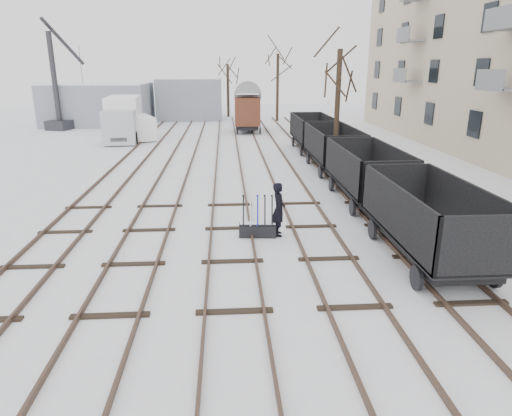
{
  "coord_description": "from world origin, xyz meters",
  "views": [
    {
      "loc": [
        -0.14,
        -12.92,
        5.79
      ],
      "look_at": [
        0.84,
        1.71,
        1.2
      ],
      "focal_mm": 32.0,
      "sensor_mm": 36.0,
      "label": 1
    }
  ],
  "objects": [
    {
      "name": "tree_near",
      "position": [
        6.28,
        13.28,
        3.34
      ],
      "size": [
        0.3,
        0.3,
        6.68
      ],
      "primitive_type": "cylinder",
      "color": "black",
      "rests_on": "ground"
    },
    {
      "name": "freight_wagon_c",
      "position": [
        6.0,
        12.58,
        0.93
      ],
      "size": [
        2.38,
        5.95,
        2.43
      ],
      "color": "black",
      "rests_on": "ground"
    },
    {
      "name": "ground",
      "position": [
        0.0,
        0.0,
        0.0
      ],
      "size": [
        120.0,
        120.0,
        0.0
      ],
      "primitive_type": "plane",
      "color": "white",
      "rests_on": "ground"
    },
    {
      "name": "box_van_wagon",
      "position": [
        1.94,
        28.81,
        2.02
      ],
      "size": [
        2.67,
        4.68,
        3.47
      ],
      "rotation": [
        0.0,
        0.0,
        -0.06
      ],
      "color": "black",
      "rests_on": "ground"
    },
    {
      "name": "worker",
      "position": [
        1.68,
        2.26,
        0.96
      ],
      "size": [
        0.47,
        0.71,
        1.92
      ],
      "primitive_type": "imported",
      "rotation": [
        0.0,
        0.0,
        1.58
      ],
      "color": "black",
      "rests_on": "ground"
    },
    {
      "name": "tree_far_right",
      "position": [
        5.56,
        37.36,
        3.49
      ],
      "size": [
        0.3,
        0.3,
        6.99
      ],
      "primitive_type": "cylinder",
      "color": "black",
      "rests_on": "ground"
    },
    {
      "name": "freight_wagon_a",
      "position": [
        6.0,
        -0.22,
        0.93
      ],
      "size": [
        2.38,
        5.95,
        2.43
      ],
      "color": "black",
      "rests_on": "ground"
    },
    {
      "name": "tracks",
      "position": [
        -0.0,
        13.67,
        0.07
      ],
      "size": [
        13.9,
        52.0,
        0.16
      ],
      "color": "black",
      "rests_on": "ground"
    },
    {
      "name": "panel_van",
      "position": [
        -7.1,
        25.11,
        0.98
      ],
      "size": [
        3.29,
        4.67,
        1.89
      ],
      "rotation": [
        0.0,
        0.0,
        0.37
      ],
      "color": "white",
      "rests_on": "ground"
    },
    {
      "name": "ground_frame",
      "position": [
        0.93,
        2.16,
        0.28
      ],
      "size": [
        1.33,
        0.52,
        1.49
      ],
      "rotation": [
        0.0,
        0.0,
        -0.08
      ],
      "color": "black",
      "rests_on": "ground"
    },
    {
      "name": "crane",
      "position": [
        -15.68,
        31.79,
        2.59
      ],
      "size": [
        2.48,
        5.89,
        9.86
      ],
      "rotation": [
        0.0,
        0.0,
        -0.32
      ],
      "color": "#2A2A2E",
      "rests_on": "ground"
    },
    {
      "name": "shed_right",
      "position": [
        -4.0,
        40.0,
        2.25
      ],
      "size": [
        7.0,
        6.0,
        4.5
      ],
      "color": "gray",
      "rests_on": "ground"
    },
    {
      "name": "freight_wagon_b",
      "position": [
        6.0,
        6.18,
        0.93
      ],
      "size": [
        2.38,
        5.95,
        2.43
      ],
      "color": "black",
      "rests_on": "ground"
    },
    {
      "name": "tree_far_left",
      "position": [
        0.28,
        42.0,
        2.99
      ],
      "size": [
        0.3,
        0.3,
        5.97
      ],
      "primitive_type": "cylinder",
      "color": "black",
      "rests_on": "ground"
    },
    {
      "name": "freight_wagon_d",
      "position": [
        6.0,
        18.98,
        0.93
      ],
      "size": [
        2.38,
        5.95,
        2.43
      ],
      "color": "black",
      "rests_on": "ground"
    },
    {
      "name": "lorry",
      "position": [
        -8.36,
        25.03,
        1.75
      ],
      "size": [
        2.91,
        7.65,
        3.4
      ],
      "rotation": [
        0.0,
        0.0,
        0.09
      ],
      "color": "black",
      "rests_on": "ground"
    },
    {
      "name": "shed_left",
      "position": [
        -13.0,
        36.0,
        2.05
      ],
      "size": [
        10.0,
        8.0,
        4.1
      ],
      "color": "gray",
      "rests_on": "ground"
    }
  ]
}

